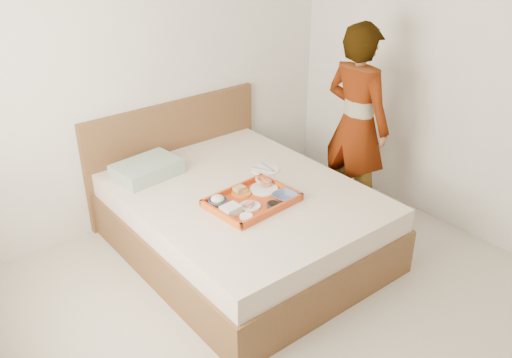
{
  "coord_description": "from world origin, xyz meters",
  "views": [
    {
      "loc": [
        -1.97,
        -1.83,
        2.47
      ],
      "look_at": [
        0.2,
        0.9,
        0.65
      ],
      "focal_mm": 38.03,
      "sensor_mm": 36.0,
      "label": 1
    }
  ],
  "objects_px": {
    "dinner_plate": "(265,169)",
    "person": "(356,125)",
    "tray": "(252,200)",
    "bed": "(243,221)"
  },
  "relations": [
    {
      "from": "dinner_plate",
      "to": "tray",
      "type": "bearing_deg",
      "value": -139.46
    },
    {
      "from": "bed",
      "to": "person",
      "type": "relative_size",
      "value": 1.2
    },
    {
      "from": "dinner_plate",
      "to": "person",
      "type": "relative_size",
      "value": 0.13
    },
    {
      "from": "person",
      "to": "dinner_plate",
      "type": "bearing_deg",
      "value": 65.45
    },
    {
      "from": "bed",
      "to": "dinner_plate",
      "type": "distance_m",
      "value": 0.47
    },
    {
      "from": "dinner_plate",
      "to": "person",
      "type": "distance_m",
      "value": 0.83
    },
    {
      "from": "tray",
      "to": "person",
      "type": "xyz_separation_m",
      "value": [
        1.13,
        0.07,
        0.27
      ]
    },
    {
      "from": "dinner_plate",
      "to": "person",
      "type": "xyz_separation_m",
      "value": [
        0.72,
        -0.29,
        0.29
      ]
    },
    {
      "from": "tray",
      "to": "person",
      "type": "height_order",
      "value": "person"
    },
    {
      "from": "bed",
      "to": "person",
      "type": "distance_m",
      "value": 1.21
    }
  ]
}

